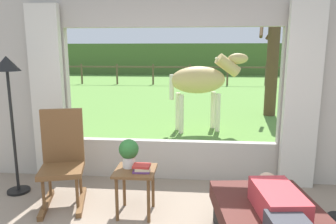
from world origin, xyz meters
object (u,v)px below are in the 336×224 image
object	(u,v)px
book_stack	(142,168)
horse	(202,80)
floor_lamp_left	(8,84)
pasture_tree	(273,57)
side_table	(135,177)
rocking_chair	(63,158)
reclining_person	(284,214)
potted_plant	(129,151)

from	to	relation	value
book_stack	horse	xyz separation A→B (m)	(0.69, 3.84, 0.59)
floor_lamp_left	pasture_tree	distance (m)	6.86
side_table	rocking_chair	bearing A→B (deg)	167.34
reclining_person	book_stack	xyz separation A→B (m)	(-1.27, 0.78, 0.04)
side_table	book_stack	size ratio (longest dim) A/B	2.80
side_table	floor_lamp_left	world-z (taller)	floor_lamp_left
potted_plant	pasture_tree	distance (m)	6.37
rocking_chair	horse	xyz separation A→B (m)	(1.68, 3.57, 0.61)
reclining_person	side_table	size ratio (longest dim) A/B	2.76
side_table	horse	bearing A→B (deg)	78.43
book_stack	floor_lamp_left	xyz separation A→B (m)	(-1.70, 0.46, 0.84)
potted_plant	book_stack	bearing A→B (deg)	-36.62
rocking_chair	side_table	size ratio (longest dim) A/B	2.15
book_stack	floor_lamp_left	bearing A→B (deg)	164.77
horse	pasture_tree	world-z (taller)	pasture_tree
side_table	potted_plant	size ratio (longest dim) A/B	1.63
reclining_person	side_table	bearing A→B (deg)	141.71
reclining_person	pasture_tree	distance (m)	6.77
side_table	pasture_tree	size ratio (longest dim) A/B	0.15
horse	pasture_tree	bearing A→B (deg)	117.91
side_table	pasture_tree	xyz separation A→B (m)	(2.73, 5.69, 1.21)
reclining_person	pasture_tree	size ratio (longest dim) A/B	0.42
reclining_person	floor_lamp_left	size ratio (longest dim) A/B	0.83
floor_lamp_left	reclining_person	bearing A→B (deg)	-22.63
floor_lamp_left	horse	xyz separation A→B (m)	(2.39, 3.38, -0.24)
reclining_person	rocking_chair	distance (m)	2.49
pasture_tree	rocking_chair	bearing A→B (deg)	-123.57
horse	potted_plant	bearing A→B (deg)	-29.35
floor_lamp_left	pasture_tree	bearing A→B (deg)	50.57
book_stack	pasture_tree	world-z (taller)	pasture_tree
potted_plant	floor_lamp_left	xyz separation A→B (m)	(-1.54, 0.34, 0.70)
pasture_tree	side_table	bearing A→B (deg)	-115.65
reclining_person	rocking_chair	size ratio (longest dim) A/B	1.28
reclining_person	floor_lamp_left	xyz separation A→B (m)	(-2.97, 1.24, 0.88)
rocking_chair	horse	bearing A→B (deg)	49.71
reclining_person	floor_lamp_left	distance (m)	3.34
book_stack	pasture_tree	size ratio (longest dim) A/B	0.05
reclining_person	horse	bearing A→B (deg)	90.65
rocking_chair	potted_plant	world-z (taller)	rocking_chair
book_stack	reclining_person	bearing A→B (deg)	-31.43
floor_lamp_left	pasture_tree	size ratio (longest dim) A/B	0.51
horse	side_table	bearing A→B (deg)	-27.99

